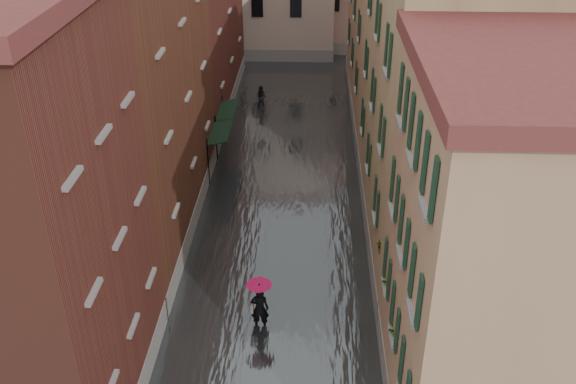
# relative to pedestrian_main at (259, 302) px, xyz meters

# --- Properties ---
(ground) EXTENTS (120.00, 120.00, 0.00)m
(ground) POSITION_rel_pedestrian_main_xyz_m (0.43, -1.87, -1.25)
(ground) COLOR #5A5A5D
(ground) RESTS_ON ground
(floodwater) EXTENTS (10.00, 60.00, 0.20)m
(floodwater) POSITION_rel_pedestrian_main_xyz_m (0.43, 11.13, -1.15)
(floodwater) COLOR #3E4445
(floodwater) RESTS_ON ground
(building_left_near) EXTENTS (6.00, 8.00, 13.00)m
(building_left_near) POSITION_rel_pedestrian_main_xyz_m (-6.57, -3.87, 5.25)
(building_left_near) COLOR brown
(building_left_near) RESTS_ON ground
(building_left_mid) EXTENTS (6.00, 14.00, 12.50)m
(building_left_mid) POSITION_rel_pedestrian_main_xyz_m (-6.57, 7.13, 5.00)
(building_left_mid) COLOR #582D1C
(building_left_mid) RESTS_ON ground
(building_left_far) EXTENTS (6.00, 16.00, 14.00)m
(building_left_far) POSITION_rel_pedestrian_main_xyz_m (-6.57, 22.13, 5.75)
(building_left_far) COLOR brown
(building_left_far) RESTS_ON ground
(building_right_near) EXTENTS (6.00, 8.00, 11.50)m
(building_right_near) POSITION_rel_pedestrian_main_xyz_m (7.43, -3.87, 4.50)
(building_right_near) COLOR #A67A55
(building_right_near) RESTS_ON ground
(building_right_mid) EXTENTS (6.00, 14.00, 13.00)m
(building_right_mid) POSITION_rel_pedestrian_main_xyz_m (7.43, 7.13, 5.25)
(building_right_mid) COLOR tan
(building_right_mid) RESTS_ON ground
(building_right_far) EXTENTS (6.00, 16.00, 11.50)m
(building_right_far) POSITION_rel_pedestrian_main_xyz_m (7.43, 22.13, 4.50)
(building_right_far) COLOR #A67A55
(building_right_far) RESTS_ON ground
(awning_near) EXTENTS (1.09, 3.15, 2.80)m
(awning_near) POSITION_rel_pedestrian_main_xyz_m (-3.06, 12.47, 1.23)
(awning_near) COLOR black
(awning_near) RESTS_ON ground
(awning_far) EXTENTS (1.09, 3.19, 2.80)m
(awning_far) POSITION_rel_pedestrian_main_xyz_m (-3.06, 15.46, 1.23)
(awning_far) COLOR black
(awning_far) RESTS_ON ground
(window_planters) EXTENTS (0.59, 8.19, 0.84)m
(window_planters) POSITION_rel_pedestrian_main_xyz_m (4.55, -2.59, 2.26)
(window_planters) COLOR brown
(window_planters) RESTS_ON ground
(pedestrian_main) EXTENTS (0.97, 0.97, 2.06)m
(pedestrian_main) POSITION_rel_pedestrian_main_xyz_m (0.00, 0.00, 0.00)
(pedestrian_main) COLOR black
(pedestrian_main) RESTS_ON ground
(pedestrian_far) EXTENTS (0.88, 0.74, 1.62)m
(pedestrian_far) POSITION_rel_pedestrian_main_xyz_m (-1.60, 22.01, -0.44)
(pedestrian_far) COLOR black
(pedestrian_far) RESTS_ON ground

